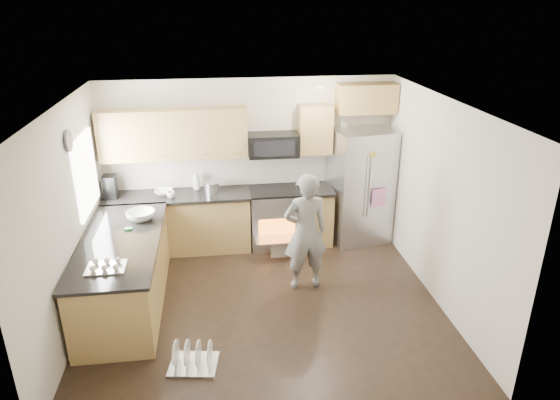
{
  "coord_description": "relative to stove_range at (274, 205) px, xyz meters",
  "views": [
    {
      "loc": [
        -0.53,
        -5.47,
        3.71
      ],
      "look_at": [
        0.28,
        0.5,
        1.24
      ],
      "focal_mm": 32.0,
      "sensor_mm": 36.0,
      "label": 1
    }
  ],
  "objects": [
    {
      "name": "refrigerator",
      "position": [
        1.38,
        0.01,
        0.24
      ],
      "size": [
        1.0,
        0.84,
        1.83
      ],
      "rotation": [
        0.0,
        0.0,
        0.17
      ],
      "color": "#B7B7BC",
      "rests_on": "ground"
    },
    {
      "name": "person",
      "position": [
        0.26,
        -1.32,
        0.14
      ],
      "size": [
        0.63,
        0.45,
        1.64
      ],
      "primitive_type": "imported",
      "rotation": [
        0.0,
        0.0,
        3.24
      ],
      "color": "slate",
      "rests_on": "ground"
    },
    {
      "name": "peninsula",
      "position": [
        -2.1,
        -1.44,
        -0.21
      ],
      "size": [
        0.96,
        2.36,
        1.04
      ],
      "color": "#A38341",
      "rests_on": "ground"
    },
    {
      "name": "ground",
      "position": [
        -0.35,
        -1.69,
        -0.68
      ],
      "size": [
        4.5,
        4.5,
        0.0
      ],
      "primitive_type": "plane",
      "color": "black",
      "rests_on": "ground"
    },
    {
      "name": "stove_range",
      "position": [
        0.0,
        0.0,
        0.0
      ],
      "size": [
        0.76,
        0.97,
        1.79
      ],
      "color": "#B7B7BC",
      "rests_on": "ground"
    },
    {
      "name": "room_shell",
      "position": [
        -0.39,
        -1.68,
        1.0
      ],
      "size": [
        4.54,
        4.04,
        2.62
      ],
      "color": "beige",
      "rests_on": "ground"
    },
    {
      "name": "back_cabinet_run",
      "position": [
        -0.94,
        0.05,
        0.29
      ],
      "size": [
        4.45,
        0.64,
        2.5
      ],
      "color": "#A38341",
      "rests_on": "ground"
    },
    {
      "name": "dish_rack",
      "position": [
        -1.23,
        -2.76,
        -0.59
      ],
      "size": [
        0.57,
        0.48,
        0.32
      ],
      "rotation": [
        0.0,
        0.0,
        -0.16
      ],
      "color": "#B7B7BC",
      "rests_on": "ground"
    }
  ]
}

